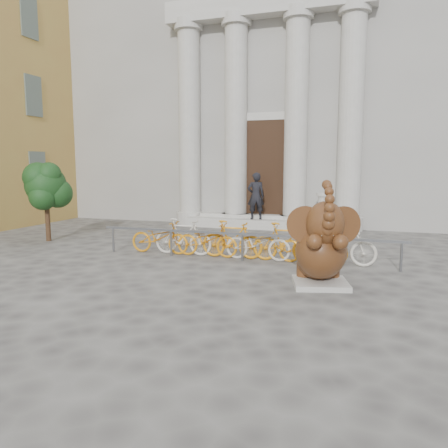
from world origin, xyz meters
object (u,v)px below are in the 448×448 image
(bike_rack, at_px, (244,240))
(tree, at_px, (46,186))
(elephant_statue, at_px, (322,248))
(pedestrian, at_px, (256,196))

(bike_rack, bearing_deg, tree, 174.49)
(elephant_statue, bearing_deg, pedestrian, 99.04)
(elephant_statue, distance_m, tree, 9.40)
(elephant_statue, height_order, bike_rack, elephant_statue)
(bike_rack, xyz_separation_m, pedestrian, (-1.07, 5.50, 0.77))
(elephant_statue, distance_m, pedestrian, 8.24)
(tree, bearing_deg, pedestrian, 40.39)
(pedestrian, bearing_deg, bike_rack, 81.04)
(elephant_statue, xyz_separation_m, bike_rack, (-2.18, 2.06, -0.28))
(bike_rack, relative_size, tree, 3.15)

